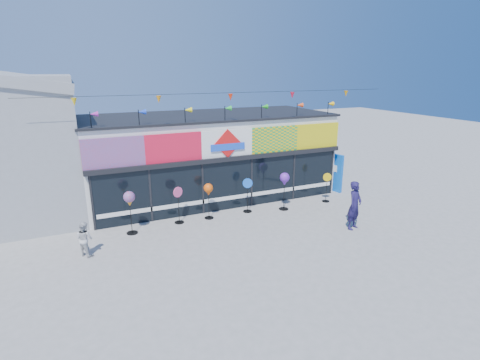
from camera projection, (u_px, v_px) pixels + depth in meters
ground at (262, 238)px, 14.39m from camera, size 80.00×80.00×0.00m
kite_shop at (209, 155)px, 19.02m from camera, size 16.00×5.70×5.31m
blue_sign at (334, 172)px, 19.77m from camera, size 0.37×1.01×2.00m
spinner_0 at (129, 200)px, 14.41m from camera, size 0.44×0.44×1.74m
spinner_1 at (178, 204)px, 15.59m from camera, size 0.42×0.40×1.58m
spinner_2 at (208, 191)px, 15.95m from camera, size 0.40×0.40×1.58m
spinner_3 at (248, 194)px, 16.83m from camera, size 0.42×0.40×1.58m
spinner_4 at (285, 180)px, 16.96m from camera, size 0.44×0.44×1.76m
spinner_5 at (327, 187)px, 18.17m from camera, size 0.39×0.37×1.45m
adult_man at (355, 205)px, 14.99m from camera, size 0.85×0.72×1.99m
child at (85, 239)px, 12.88m from camera, size 0.65×0.68×1.23m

